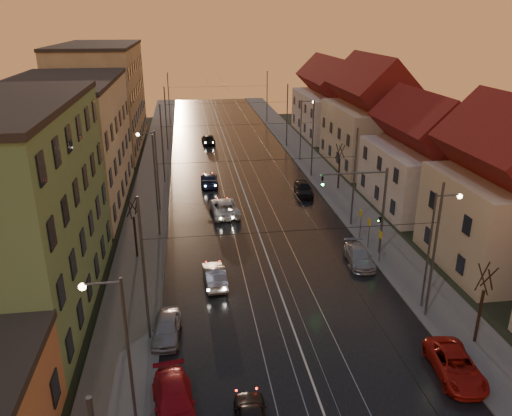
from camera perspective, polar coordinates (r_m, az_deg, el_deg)
name	(u,v)px	position (r m, az deg, el deg)	size (l,w,h in m)	color
road	(239,177)	(59.40, -2.01, 3.56)	(16.00, 120.00, 0.04)	black
sidewalk_left	(153,180)	(59.24, -11.69, 3.13)	(4.00, 120.00, 0.15)	#4C4C4C
sidewalk_right	(320,173)	(61.18, 7.36, 3.97)	(4.00, 120.00, 0.15)	#4C4C4C
tram_rail_0	(220,178)	(59.21, -4.13, 3.49)	(0.06, 120.00, 0.03)	gray
tram_rail_1	(232,177)	(59.32, -2.75, 3.55)	(0.06, 120.00, 0.03)	gray
tram_rail_2	(245,176)	(59.47, -1.27, 3.62)	(0.06, 120.00, 0.03)	gray
tram_rail_3	(257,176)	(59.65, 0.09, 3.68)	(0.06, 120.00, 0.03)	gray
apartment_left_2	(68,145)	(53.03, -20.65, 6.77)	(10.00, 20.00, 12.00)	beige
apartment_left_3	(102,98)	(76.04, -17.14, 11.93)	(10.00, 24.00, 14.00)	#92825E
house_right_1	(505,198)	(40.73, 26.61, 1.01)	(8.67, 10.20, 10.80)	#C2B795
house_right_2	(424,161)	(51.62, 18.63, 5.10)	(9.18, 12.24, 9.20)	#BCB8AE
house_right_3	(371,120)	(64.74, 12.98, 9.78)	(9.18, 14.28, 11.50)	#C2B795
house_right_4	(330,103)	(81.67, 8.50, 11.79)	(9.18, 16.32, 10.00)	#BCB8AE
catenary_pole_l_1	(144,272)	(28.79, -12.67, -7.15)	(0.16, 0.16, 9.00)	#595B60
catenary_pole_r_1	(434,253)	(32.10, 19.67, -4.87)	(0.16, 0.16, 9.00)	#595B60
catenary_pole_l_2	(156,187)	(42.60, -11.33, 2.35)	(0.16, 0.16, 9.00)	#595B60
catenary_pole_r_2	(354,178)	(44.90, 11.15, 3.33)	(0.16, 0.16, 9.00)	#595B60
catenary_pole_l_3	(162,145)	(57.01, -10.65, 7.13)	(0.16, 0.16, 9.00)	#595B60
catenary_pole_r_3	(313,140)	(58.75, 6.48, 7.77)	(0.16, 0.16, 9.00)	#595B60
catenary_pole_l_4	(166,119)	(71.67, -10.25, 9.97)	(0.16, 0.16, 9.00)	#595B60
catenary_pole_r_4	(287,116)	(73.06, 3.57, 10.47)	(0.16, 0.16, 9.00)	#595B60
catenary_pole_l_5	(169,99)	(89.40, -9.93, 12.14)	(0.16, 0.16, 9.00)	#595B60
catenary_pole_r_5	(267,97)	(90.52, 1.27, 12.55)	(0.16, 0.16, 9.00)	#595B60
street_lamp_0	(120,343)	(22.71, -15.27, -14.64)	(1.75, 0.32, 8.00)	#595B60
street_lamp_1	(435,240)	(32.96, 19.76, -3.45)	(1.75, 0.32, 8.00)	#595B60
street_lamp_2	(153,163)	(48.25, -11.64, 5.01)	(1.75, 0.32, 8.00)	#595B60
street_lamp_3	(303,124)	(65.42, 5.42, 9.51)	(1.75, 0.32, 8.00)	#595B60
traffic_light_mast	(372,201)	(39.34, 13.09, 0.78)	(5.30, 0.32, 7.20)	#595B60
bare_tree_0	(135,229)	(39.71, -13.68, -2.36)	(1.09, 1.09, 5.11)	black
bare_tree_1	(481,306)	(31.52, 24.31, -10.21)	(1.09, 1.09, 5.11)	black
bare_tree_2	(339,168)	(55.10, 9.49, 4.55)	(1.09, 1.09, 5.11)	black
driving_car_1	(215,275)	(35.83, -4.75, -7.68)	(1.44, 4.12, 1.36)	gray
driving_car_2	(224,207)	(47.96, -3.63, 0.09)	(2.45, 5.31, 1.48)	silver
driving_car_3	(209,180)	(56.53, -5.38, 3.26)	(1.91, 4.69, 1.36)	#151E41
driving_car_4	(208,139)	(75.63, -5.47, 7.86)	(1.74, 4.31, 1.47)	black
parked_left_2	(174,403)	(25.76, -9.31, -21.09)	(1.92, 4.72, 1.37)	#A5101B
parked_left_3	(167,328)	(30.75, -10.18, -13.32)	(1.57, 3.91, 1.33)	#9D9DA2
parked_right_0	(455,365)	(29.55, 21.82, -16.35)	(2.12, 4.61, 1.28)	#A91710
parked_right_1	(359,256)	(39.33, 11.72, -5.41)	(1.76, 4.33, 1.26)	#A6A6AC
parked_right_2	(303,188)	(53.41, 5.45, 2.25)	(1.73, 4.30, 1.46)	black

